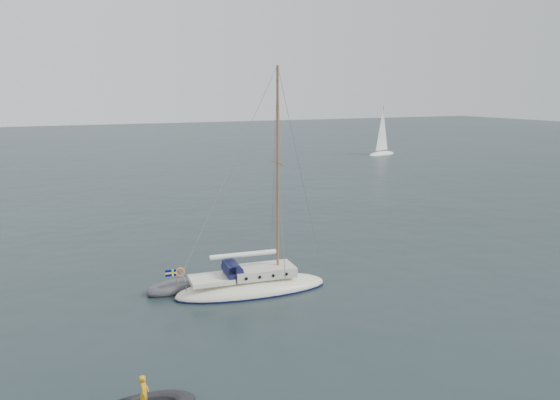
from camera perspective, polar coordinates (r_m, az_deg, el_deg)
name	(u,v)px	position (r m, az deg, el deg)	size (l,w,h in m)	color
ground	(292,294)	(28.02, 1.26, -9.74)	(300.00, 300.00, 0.00)	black
sailboat	(252,275)	(28.01, -2.96, -7.82)	(8.29, 2.49, 11.80)	#ECE7C9
dinghy	(175,287)	(28.83, -10.94, -8.92)	(3.10, 1.40, 0.44)	#4D4D52
distant_yacht_b	(382,133)	(88.77, 10.63, 6.90)	(6.14, 3.27, 8.13)	white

